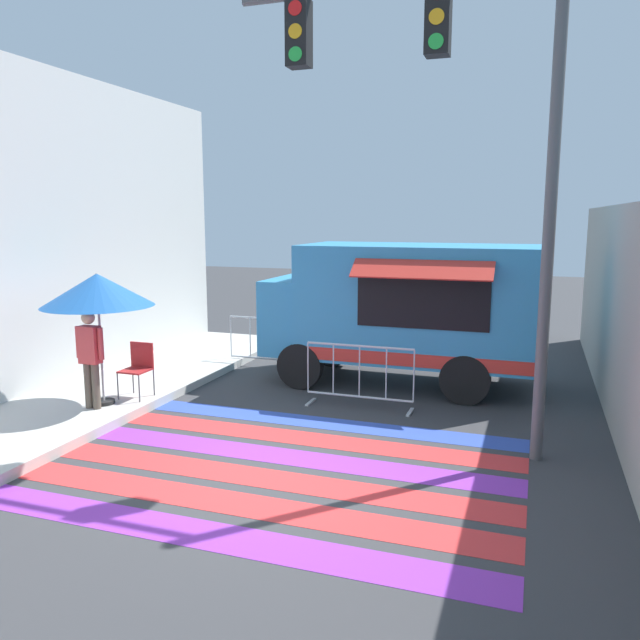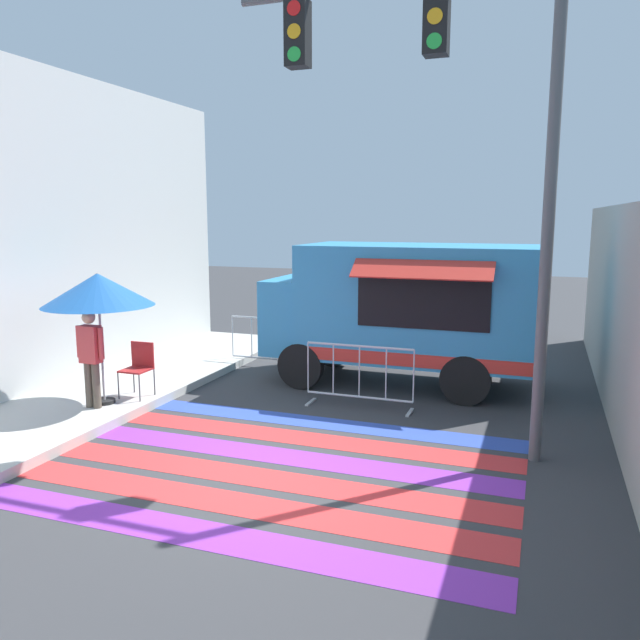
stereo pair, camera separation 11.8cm
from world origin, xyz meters
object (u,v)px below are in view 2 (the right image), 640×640
Objects in this scene: traffic_signal_pole at (444,99)px; food_truck at (398,306)px; patio_umbrella at (98,290)px; folding_chair at (139,364)px; barricade_side at (271,343)px; barricade_front at (359,377)px; vendor_person at (91,353)px.

food_truck is at bearing 111.42° from traffic_signal_pole.
patio_umbrella is at bearing -177.71° from traffic_signal_pole.
traffic_signal_pole is 7.06× the size of folding_chair.
traffic_signal_pole is 3.49× the size of barricade_side.
patio_umbrella is at bearing -157.47° from barricade_front.
barricade_front is 1.00× the size of barricade_side.
patio_umbrella is 1.36× the size of vendor_person.
food_truck is at bearing 28.33° from folding_chair.
food_truck reaches higher than vendor_person.
barricade_front is at bearing 8.53° from folding_chair.
traffic_signal_pole reaches higher than barricade_front.
barricade_front is (4.04, 1.68, -1.54)m from patio_umbrella.
traffic_signal_pole is 4.11× the size of vendor_person.
folding_chair is 3.43m from barricade_side.
food_truck reaches higher than folding_chair.
traffic_signal_pole is at bearing -40.83° from barricade_side.
vendor_person is 4.52m from barricade_front.
food_truck is 2.71× the size of barricade_side.
barricade_side is at bearing 173.10° from food_truck.
traffic_signal_pole reaches higher than patio_umbrella.
traffic_signal_pole is at bearing -8.66° from vendor_person.
folding_chair is at bearing -163.94° from barricade_front.
traffic_signal_pole is at bearing -68.58° from food_truck.
barricade_front is at bearing 136.75° from traffic_signal_pole.
barricade_front is at bearing 22.53° from patio_umbrella.
folding_chair is at bearing -144.15° from food_truck.
traffic_signal_pole is 6.75m from vendor_person.
barricade_front is at bearing -98.20° from food_truck.
food_truck is 3.10m from barricade_side.
folding_chair is (-4.00, -2.89, -0.84)m from food_truck.
patio_umbrella is at bearing -109.95° from barricade_side.
folding_chair is 0.58× the size of vendor_person.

